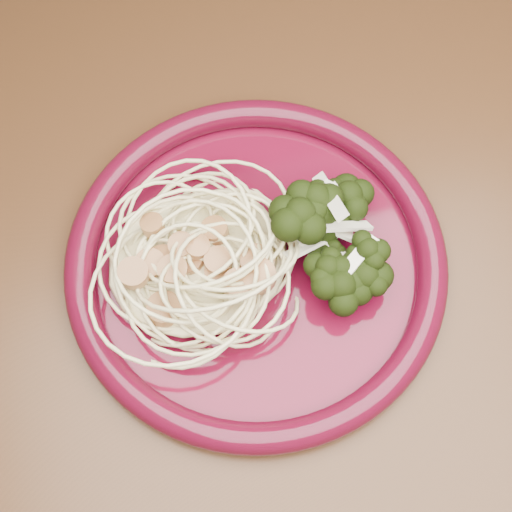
{
  "coord_description": "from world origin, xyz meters",
  "views": [
    {
      "loc": [
        0.05,
        -0.28,
        1.27
      ],
      "look_at": [
        0.11,
        -0.07,
        0.77
      ],
      "focal_mm": 50.0,
      "sensor_mm": 36.0,
      "label": 1
    }
  ],
  "objects": [
    {
      "name": "onion_garnish",
      "position": [
        0.17,
        -0.08,
        0.81
      ],
      "size": [
        0.08,
        0.1,
        0.05
      ],
      "primitive_type": null,
      "rotation": [
        0.0,
        0.0,
        -0.27
      ],
      "color": "white",
      "rests_on": "broccoli_pile"
    },
    {
      "name": "broccoli_pile",
      "position": [
        0.17,
        -0.08,
        0.78
      ],
      "size": [
        0.11,
        0.15,
        0.05
      ],
      "primitive_type": "ellipsoid",
      "rotation": [
        0.0,
        0.0,
        -0.27
      ],
      "color": "black",
      "rests_on": "dinner_plate"
    },
    {
      "name": "scallop_cluster",
      "position": [
        0.07,
        -0.05,
        0.81
      ],
      "size": [
        0.15,
        0.15,
        0.04
      ],
      "primitive_type": null,
      "rotation": [
        0.0,
        0.0,
        -0.27
      ],
      "color": "#AE7642",
      "rests_on": "spaghetti_pile"
    },
    {
      "name": "dining_table",
      "position": [
        0.0,
        0.0,
        0.65
      ],
      "size": [
        1.2,
        0.8,
        0.75
      ],
      "color": "#472814",
      "rests_on": "ground"
    },
    {
      "name": "dinner_plate",
      "position": [
        0.11,
        -0.07,
        0.76
      ],
      "size": [
        0.36,
        0.36,
        0.02
      ],
      "rotation": [
        0.0,
        0.0,
        -0.27
      ],
      "color": "#4D071A",
      "rests_on": "dining_table"
    },
    {
      "name": "spaghetti_pile",
      "position": [
        0.07,
        -0.05,
        0.77
      ],
      "size": [
        0.17,
        0.16,
        0.03
      ],
      "primitive_type": "ellipsoid",
      "rotation": [
        0.0,
        0.0,
        -0.27
      ],
      "color": "#F5ECAB",
      "rests_on": "dinner_plate"
    }
  ]
}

